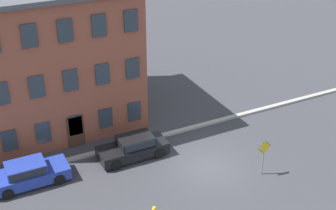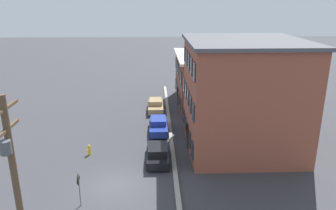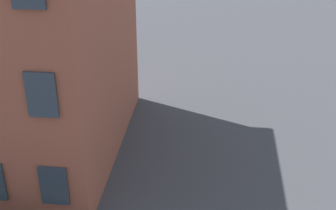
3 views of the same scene
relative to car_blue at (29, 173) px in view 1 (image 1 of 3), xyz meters
name	(u,v)px [view 1 (image 1 of 3)]	position (x,y,z in m)	size (l,w,h in m)	color
ground_plane	(210,167)	(10.22, -3.29, -0.75)	(200.00, 200.00, 0.00)	#38383D
kerb_strip	(176,132)	(10.22, 1.21, -0.67)	(56.00, 0.36, 0.16)	#9E998E
apartment_midblock	(51,52)	(3.64, 7.50, 4.19)	(10.83, 10.10, 9.84)	brown
car_blue	(29,173)	(0.00, 0.00, 0.00)	(4.40, 1.92, 1.43)	#233899
car_black	(134,146)	(6.51, -0.14, 0.00)	(4.40, 1.92, 1.43)	black
caution_sign	(264,152)	(12.62, -5.33, 0.83)	(0.89, 0.08, 2.38)	slate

